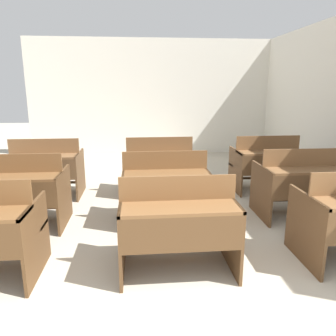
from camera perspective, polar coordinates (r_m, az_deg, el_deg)
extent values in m
cube|color=white|center=(8.42, -2.86, 12.14)|extent=(6.07, 0.06, 2.84)
cube|color=white|center=(7.23, 23.17, 13.61)|extent=(0.06, 3.96, 1.49)
cube|color=#54371E|center=(3.24, -21.99, -11.46)|extent=(0.03, 0.74, 0.69)
cube|color=brown|center=(3.11, -8.03, -11.67)|extent=(0.03, 0.74, 0.69)
cube|color=brown|center=(3.22, 10.85, -10.85)|extent=(0.03, 0.74, 0.69)
cube|color=brown|center=(2.82, 2.11, -6.98)|extent=(1.05, 0.35, 0.03)
cube|color=brown|center=(2.73, 2.52, -11.55)|extent=(1.00, 0.02, 0.31)
cube|color=brown|center=(2.93, 1.71, -3.49)|extent=(1.05, 0.02, 0.23)
cube|color=brown|center=(3.32, 1.11, -9.03)|extent=(1.05, 0.27, 0.03)
cube|color=brown|center=(3.42, 1.09, -12.83)|extent=(1.00, 0.04, 0.04)
cube|color=brown|center=(3.48, 22.73, -9.78)|extent=(0.03, 0.74, 0.69)
cube|color=#54371E|center=(4.26, -17.64, -5.00)|extent=(0.03, 0.74, 0.69)
cube|color=brown|center=(4.14, -25.46, -1.50)|extent=(1.05, 0.35, 0.03)
cube|color=#54371E|center=(4.04, -25.99, -4.45)|extent=(1.00, 0.02, 0.31)
cube|color=brown|center=(4.26, -24.90, 0.74)|extent=(1.05, 0.02, 0.23)
cube|color=brown|center=(4.60, -23.32, -3.57)|extent=(1.05, 0.27, 0.03)
cube|color=#54371E|center=(4.68, -23.03, -6.45)|extent=(1.00, 0.04, 0.04)
cube|color=#54371F|center=(4.18, -7.57, -4.84)|extent=(0.03, 0.74, 0.69)
cube|color=#54371F|center=(4.26, 6.38, -4.45)|extent=(0.03, 0.74, 0.69)
cube|color=brown|center=(3.91, -0.31, -0.98)|extent=(1.05, 0.35, 0.03)
cube|color=#54371F|center=(3.80, -0.09, -4.10)|extent=(1.00, 0.02, 0.31)
cube|color=brown|center=(4.04, -0.52, 1.38)|extent=(1.05, 0.02, 0.23)
cube|color=brown|center=(4.39, -0.79, -3.19)|extent=(1.05, 0.27, 0.03)
cube|color=#54371F|center=(4.47, -0.78, -6.21)|extent=(1.00, 0.04, 0.04)
cube|color=brown|center=(4.46, 15.86, -4.04)|extent=(0.03, 0.74, 0.69)
cube|color=brown|center=(4.92, 27.09, -3.40)|extent=(0.03, 0.74, 0.69)
cube|color=brown|center=(4.42, 23.24, -0.36)|extent=(1.05, 0.35, 0.03)
cube|color=brown|center=(4.32, 24.05, -3.09)|extent=(1.00, 0.02, 0.31)
cube|color=brown|center=(4.54, 22.41, 1.71)|extent=(1.05, 0.02, 0.23)
cube|color=brown|center=(4.86, 20.57, -2.43)|extent=(1.05, 0.27, 0.03)
cube|color=brown|center=(4.93, 20.33, -5.18)|extent=(1.00, 0.04, 0.04)
cube|color=brown|center=(5.63, -25.36, -1.16)|extent=(0.03, 0.74, 0.69)
cube|color=brown|center=(5.36, -15.04, -0.98)|extent=(0.03, 0.74, 0.69)
cube|color=brown|center=(5.22, -21.15, 1.89)|extent=(1.05, 0.35, 0.03)
cube|color=brown|center=(5.10, -21.47, -0.37)|extent=(1.00, 0.02, 0.31)
cube|color=brown|center=(5.36, -20.80, 3.59)|extent=(1.05, 0.02, 0.23)
cube|color=brown|center=(5.68, -19.77, -0.06)|extent=(1.05, 0.27, 0.03)
cube|color=brown|center=(5.75, -19.57, -2.45)|extent=(1.00, 0.04, 0.04)
cube|color=brown|center=(5.29, -7.01, -0.79)|extent=(0.03, 0.74, 0.69)
cube|color=brown|center=(5.36, 4.00, -0.54)|extent=(0.03, 0.74, 0.69)
cube|color=brown|center=(5.04, -1.35, 2.42)|extent=(1.05, 0.35, 0.03)
cube|color=brown|center=(4.92, -1.21, 0.09)|extent=(1.00, 0.02, 0.31)
cube|color=brown|center=(5.18, -1.49, 4.17)|extent=(1.05, 0.02, 0.23)
cube|color=brown|center=(5.52, -1.64, 0.36)|extent=(1.05, 0.27, 0.03)
cube|color=brown|center=(5.58, -1.62, -2.10)|extent=(1.00, 0.04, 0.04)
cube|color=brown|center=(5.50, 11.65, -0.41)|extent=(0.03, 0.74, 0.69)
cube|color=brown|center=(5.88, 21.25, -0.17)|extent=(0.03, 0.74, 0.69)
cube|color=brown|center=(5.43, 17.58, 2.60)|extent=(1.05, 0.35, 0.03)
cube|color=brown|center=(5.31, 18.13, 0.44)|extent=(1.00, 0.02, 0.31)
cube|color=brown|center=(5.56, 17.03, 4.23)|extent=(1.05, 0.02, 0.23)
cube|color=brown|center=(5.87, 15.80, 0.67)|extent=(1.05, 0.27, 0.03)
cube|color=brown|center=(5.93, 15.65, -1.65)|extent=(1.00, 0.04, 0.04)
cylinder|color=#33477A|center=(6.60, 22.56, -0.64)|extent=(0.27, 0.27, 0.28)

